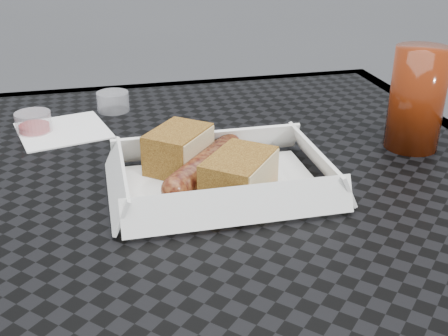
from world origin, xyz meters
name	(u,v)px	position (x,y,z in m)	size (l,w,h in m)	color
patio_table	(205,231)	(0.00, 0.00, 0.67)	(0.80, 0.80, 0.74)	black
food_tray	(222,186)	(0.01, -0.03, 0.75)	(0.22, 0.15, 0.00)	white
bratwurst	(204,166)	(0.00, -0.01, 0.76)	(0.12, 0.14, 0.03)	brown
bread_near	(179,149)	(-0.03, 0.02, 0.77)	(0.08, 0.06, 0.05)	olive
bread_far	(239,175)	(0.03, -0.06, 0.77)	(0.09, 0.06, 0.04)	olive
veg_garnish	(279,195)	(0.07, -0.08, 0.75)	(0.03, 0.03, 0.00)	#D95209
napkin	(63,130)	(-0.17, 0.19, 0.75)	(0.12, 0.12, 0.00)	white
condiment_cup_sauce	(34,123)	(-0.21, 0.20, 0.76)	(0.05, 0.05, 0.03)	#950B0A
condiment_cup_empty	(113,102)	(-0.09, 0.26, 0.76)	(0.05, 0.05, 0.03)	silver
drink_glass	(417,99)	(0.29, 0.03, 0.81)	(0.07, 0.07, 0.13)	#591B07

